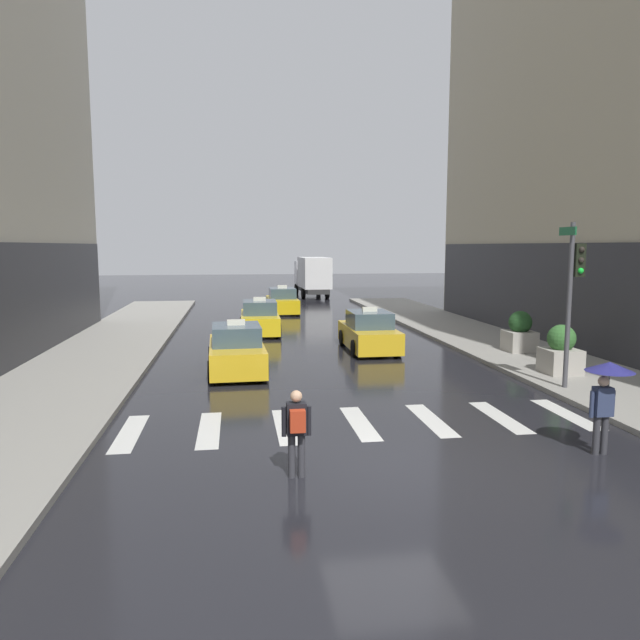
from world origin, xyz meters
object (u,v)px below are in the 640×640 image
taxi_fourth (282,302)px  pedestrian_with_backpack (297,427)px  planter_near_corner (561,351)px  planter_mid_block (520,333)px  pedestrian_with_umbrella (607,382)px  box_truck (312,275)px  taxi_third (260,319)px  taxi_second (369,333)px  traffic_light_pole (573,282)px  taxi_lead (236,351)px

taxi_fourth → pedestrian_with_backpack: (-1.89, -27.04, 0.25)m
planter_near_corner → planter_mid_block: (0.61, 4.00, 0.00)m
pedestrian_with_umbrella → planter_mid_block: bearing=71.5°
box_truck → pedestrian_with_umbrella: bearing=-88.6°
taxi_third → planter_mid_block: size_ratio=2.85×
taxi_second → pedestrian_with_backpack: bearing=-108.5°
taxi_third → box_truck: (5.33, 20.64, 1.13)m
taxi_fourth → traffic_light_pole: bearing=-72.9°
box_truck → taxi_third: bearing=-104.5°
traffic_light_pole → taxi_second: 9.16m
taxi_second → planter_near_corner: taxi_second is taller
pedestrian_with_umbrella → traffic_light_pole: bearing=66.2°
pedestrian_with_umbrella → planter_mid_block: (3.60, 10.76, -0.64)m
traffic_light_pole → taxi_third: (-8.48, 13.13, -2.53)m
taxi_fourth → box_truck: (3.53, 11.99, 1.13)m
traffic_light_pole → pedestrian_with_backpack: (-8.57, -5.27, -2.29)m
pedestrian_with_backpack → planter_near_corner: bearing=37.1°
taxi_second → pedestrian_with_backpack: (-4.34, -12.99, 0.25)m
taxi_third → planter_mid_block: (9.91, -7.30, 0.15)m
traffic_light_pole → taxi_fourth: bearing=107.1°
taxi_lead → pedestrian_with_backpack: taxi_lead is taller
taxi_second → planter_mid_block: (5.65, -1.89, 0.15)m
box_truck → planter_near_corner: (3.97, -31.93, -0.98)m
taxi_second → pedestrian_with_backpack: size_ratio=2.76×
taxi_third → taxi_fourth: (1.80, 8.65, 0.00)m
taxi_fourth → pedestrian_with_umbrella: size_ratio=2.35×
pedestrian_with_umbrella → pedestrian_with_backpack: pedestrian_with_umbrella is taller
pedestrian_with_backpack → traffic_light_pole: bearing=31.6°
pedestrian_with_umbrella → planter_near_corner: 7.42m
traffic_light_pole → taxi_third: 15.83m
taxi_second → box_truck: 26.10m
taxi_third → planter_near_corner: (9.30, -11.30, 0.15)m
taxi_second → taxi_fourth: 14.27m
taxi_lead → planter_mid_block: (11.07, 1.53, 0.15)m
traffic_light_pole → box_truck: (-3.15, 33.77, -1.41)m
pedestrian_with_backpack → taxi_third: bearing=89.7°
traffic_light_pole → taxi_lead: traffic_light_pole is taller
taxi_second → pedestrian_with_umbrella: size_ratio=2.34×
pedestrian_with_backpack → planter_mid_block: bearing=48.0°
pedestrian_with_backpack → planter_mid_block: size_ratio=1.03×
pedestrian_with_umbrella → planter_near_corner: (2.99, 6.76, -0.64)m
taxi_fourth → box_truck: size_ratio=0.60×
pedestrian_with_umbrella → box_truck: bearing=91.4°
taxi_lead → pedestrian_with_backpack: size_ratio=2.78×
traffic_light_pole → taxi_fourth: 22.92m
taxi_third → taxi_second: bearing=-51.8°
traffic_light_pole → planter_mid_block: 6.46m
box_truck → planter_near_corner: size_ratio=4.74×
taxi_third → pedestrian_with_backpack: taxi_third is taller
taxi_second → planter_near_corner: 7.75m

